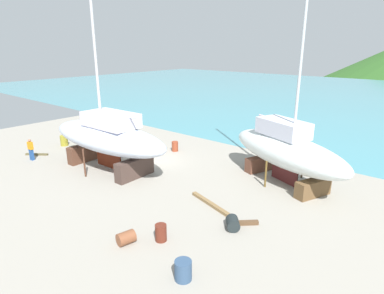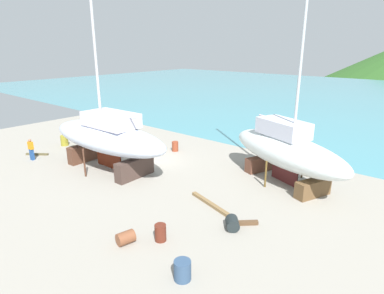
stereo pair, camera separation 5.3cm
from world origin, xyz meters
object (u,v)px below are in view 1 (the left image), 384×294
Objects in this scene: worker at (31,149)px; barrel_tipped_right at (161,233)px; sailboat_far_slipway at (107,136)px; barrel_rust_far at (93,137)px; sailboat_large_starboard at (286,150)px; barrel_ochre at (175,146)px; barrel_blue_faded at (183,270)px; barrel_tipped_center at (126,238)px; barrel_rust_mid at (64,141)px; barrel_tar_black at (233,223)px.

barrel_tipped_right is (15.23, -1.14, -0.47)m from worker.
sailboat_far_slipway reaches higher than barrel_tipped_right.
worker is (-6.02, -2.78, -1.52)m from sailboat_far_slipway.
worker is 5.99m from barrel_rust_far.
sailboat_large_starboard is at bearing 8.68° from barrel_rust_far.
barrel_rust_far is at bearing -26.65° from sailboat_far_slipway.
barrel_blue_faded is at bearing -45.63° from barrel_ochre.
sailboat_large_starboard is 22.58× the size of barrel_tipped_center.
worker is 2.21× the size of barrel_tipped_center.
barrel_ochre is 9.90m from barrel_rust_mid.
sailboat_far_slipway is at bearing 156.91° from barrel_tipped_right.
barrel_rust_far is at bearing 166.83° from barrel_tar_black.
barrel_ochre is (-7.41, 11.01, 0.12)m from barrel_tipped_center.
barrel_rust_mid is at bearing 164.44° from barrel_tipped_right.
barrel_rust_mid is at bearing 159.74° from barrel_tipped_center.
sailboat_far_slipway reaches higher than barrel_tipped_center.
sailboat_far_slipway is 11.53× the size of worker.
barrel_tar_black is (1.91, 2.88, -0.08)m from barrel_tipped_right.
sailboat_far_slipway is 7.72m from barrel_rust_far.
barrel_blue_faded is at bearing -82.69° from barrel_tar_black.
barrel_rust_far reaches higher than barrel_blue_faded.
barrel_rust_far is (-6.79, 3.14, -1.91)m from sailboat_far_slipway.
sailboat_far_slipway is at bearing 109.67° from worker.
barrel_rust_far is at bearing 151.24° from barrel_tipped_center.
barrel_ochre is 1.04× the size of barrel_tipped_right.
barrel_tipped_center is (-2.28, -10.87, -1.89)m from sailboat_large_starboard.
barrel_rust_far reaches higher than barrel_ochre.
sailboat_large_starboard reaches higher than barrel_ochre.
barrel_rust_far reaches higher than barrel_tar_black.
worker is 17.24m from barrel_tar_black.
barrel_tar_black is (-0.53, 4.12, -0.08)m from barrel_blue_faded.
barrel_rust_far is at bearing -177.77° from worker.
barrel_blue_faded is (1.16, -10.94, -1.78)m from sailboat_large_starboard.
sailboat_far_slipway is 12.89m from barrel_blue_faded.
barrel_tipped_right is at bearing -76.21° from sailboat_large_starboard.
barrel_tipped_center is at bearing -130.48° from barrel_tipped_right.
sailboat_large_starboard is 21.80× the size of barrel_blue_faded.
sailboat_large_starboard is 7.10m from barrel_tar_black.
worker is at bearing 170.80° from barrel_tipped_center.
barrel_tar_black is at bearing 172.84° from sailboat_far_slipway.
barrel_tipped_center is 0.83× the size of barrel_rust_mid.
sailboat_far_slipway is at bearing -24.86° from barrel_rust_far.
sailboat_far_slipway is at bearing -129.80° from sailboat_large_starboard.
barrel_blue_faded is (18.43, -8.31, -0.08)m from barrel_rust_far.
sailboat_far_slipway is 20.46× the size of barrel_rust_far.
barrel_tipped_center is 17.11m from barrel_rust_far.
sailboat_large_starboard is 9.85m from barrel_ochre.
barrel_rust_far is 17.48m from barrel_tipped_right.
barrel_blue_faded is at bearing 154.30° from sailboat_far_slipway.
sailboat_large_starboard is at bearing 95.28° from barrel_tar_black.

